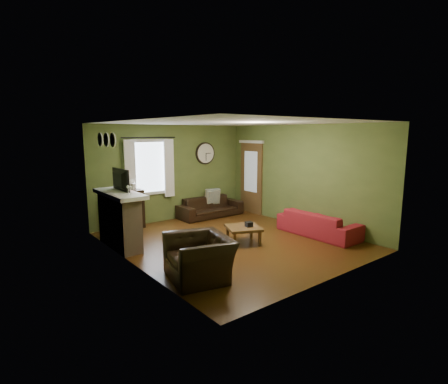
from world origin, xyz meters
TOP-DOWN VIEW (x-y plane):
  - floor at (0.00, 0.00)m, footprint 4.60×5.20m
  - ceiling at (0.00, 0.00)m, footprint 4.60×5.20m
  - wall_left at (-2.30, 0.00)m, footprint 0.00×5.20m
  - wall_right at (2.30, 0.00)m, footprint 0.00×5.20m
  - wall_back at (0.00, 2.60)m, footprint 4.60×0.00m
  - wall_front at (0.00, -2.60)m, footprint 4.60×0.00m
  - fireplace at (-2.10, 1.15)m, footprint 0.40×1.40m
  - firebox at (-1.91, 1.15)m, footprint 0.04×0.60m
  - mantel at (-2.07, 1.15)m, footprint 0.58×1.60m
  - tv at (-2.05, 1.30)m, footprint 0.08×0.60m
  - tv_screen at (-1.97, 1.30)m, footprint 0.02×0.62m
  - medallion_left at (-2.28, 0.80)m, footprint 0.28×0.28m
  - medallion_mid at (-2.28, 1.15)m, footprint 0.28×0.28m
  - medallion_right at (-2.28, 1.50)m, footprint 0.28×0.28m
  - window_pane at (-0.70, 2.58)m, footprint 1.00×0.02m
  - curtain_rod at (-0.70, 2.48)m, footprint 0.03×0.03m
  - curtain_left at (-1.25, 2.48)m, footprint 0.28×0.04m
  - curtain_right at (-0.15, 2.48)m, footprint 0.28×0.04m
  - wall_clock at (1.10, 2.55)m, footprint 0.64×0.06m
  - door at (2.27, 1.85)m, footprint 0.05×0.90m
  - bookshelf at (-1.42, 2.41)m, footprint 0.82×0.35m
  - book at (-1.35, 2.50)m, footprint 0.24×0.28m
  - sofa_brown at (1.01, 2.21)m, footprint 1.91×0.75m
  - pillow_left at (1.18, 2.33)m, footprint 0.46×0.22m
  - pillow_right at (1.14, 2.29)m, footprint 0.36×0.11m
  - sofa_red at (1.90, -0.90)m, footprint 0.76×1.95m
  - armchair at (-1.69, -1.22)m, footprint 1.18×1.29m
  - coffee_table at (0.12, -0.26)m, footprint 0.92×0.92m
  - tissue_box at (0.20, -0.34)m, footprint 0.17×0.17m
  - wine_glass_a at (-2.05, 0.61)m, footprint 0.06×0.06m
  - wine_glass_b at (-2.05, 0.73)m, footprint 0.06×0.06m

SIDE VIEW (x-z plane):
  - floor at x=0.00m, z-range 0.00..0.00m
  - coffee_table at x=0.12m, z-range 0.00..0.37m
  - sofa_brown at x=1.01m, z-range 0.00..0.56m
  - sofa_red at x=1.90m, z-range 0.00..0.57m
  - firebox at x=-1.91m, z-range 0.02..0.57m
  - armchair at x=-1.69m, z-range 0.00..0.71m
  - tissue_box at x=0.20m, z-range 0.35..0.45m
  - bookshelf at x=-1.42m, z-range 0.00..0.97m
  - fireplace at x=-2.10m, z-range 0.00..1.10m
  - pillow_left at x=1.18m, z-range 0.33..0.77m
  - pillow_right at x=1.14m, z-range 0.37..0.73m
  - book at x=-1.35m, z-range 0.95..0.97m
  - door at x=2.27m, z-range 0.00..2.10m
  - mantel at x=-2.07m, z-range 1.10..1.18m
  - wine_glass_b at x=-2.05m, z-range 1.18..1.36m
  - wine_glass_a at x=-2.05m, z-range 1.18..1.36m
  - wall_left at x=-2.30m, z-range 0.00..2.60m
  - wall_right at x=2.30m, z-range 0.00..2.60m
  - wall_back at x=0.00m, z-range 0.00..2.60m
  - wall_front at x=0.00m, z-range 0.00..2.60m
  - tv at x=-2.05m, z-range 1.18..1.53m
  - tv_screen at x=-1.97m, z-range 1.23..1.59m
  - curtain_left at x=-1.25m, z-range 0.67..2.23m
  - curtain_right at x=-0.15m, z-range 0.67..2.23m
  - window_pane at x=-0.70m, z-range 0.85..2.15m
  - wall_clock at x=1.10m, z-range 1.48..2.12m
  - medallion_left at x=-2.28m, z-range 2.24..2.26m
  - medallion_mid at x=-2.28m, z-range 2.24..2.26m
  - medallion_right at x=-2.28m, z-range 2.24..2.26m
  - curtain_rod at x=-0.70m, z-range 1.52..3.02m
  - ceiling at x=0.00m, z-range 2.60..2.60m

